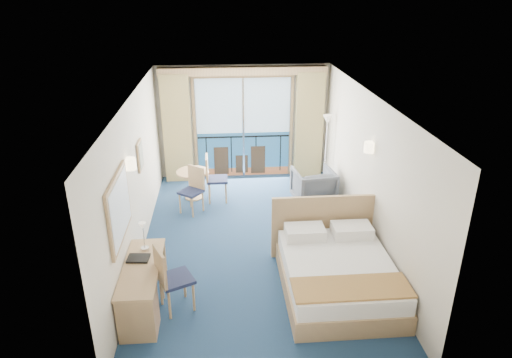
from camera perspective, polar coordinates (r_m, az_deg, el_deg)
name	(u,v)px	position (r m, az deg, el deg)	size (l,w,h in m)	color
floor	(254,242)	(8.47, -0.26, -7.93)	(6.50, 6.50, 0.00)	navy
room_walls	(254,151)	(7.70, -0.28, 3.46)	(4.04, 6.54, 2.72)	beige
balcony_door	(243,131)	(10.94, -1.62, 6.04)	(2.36, 0.03, 2.52)	navy
curtain_left	(177,129)	(10.80, -9.83, 6.19)	(0.65, 0.22, 2.55)	tan
curtain_right	(309,126)	(10.95, 6.63, 6.62)	(0.65, 0.22, 2.55)	tan
pelmet	(243,71)	(10.49, -1.63, 13.36)	(3.80, 0.25, 0.18)	tan
mirror	(119,208)	(6.54, -16.74, -3.49)	(0.05, 1.25, 0.95)	tan
wall_print	(140,155)	(8.28, -14.27, 2.88)	(0.04, 0.42, 0.52)	tan
sconce_left	(130,164)	(7.22, -15.44, 1.84)	(0.18, 0.18, 0.18)	beige
sconce_right	(369,147)	(7.91, 13.98, 3.88)	(0.18, 0.18, 0.18)	beige
bed	(337,272)	(7.24, 10.05, -11.34)	(1.80, 2.13, 1.13)	tan
nightstand	(352,229)	(8.56, 11.88, -6.16)	(0.39, 0.37, 0.51)	#A67A58
phone	(355,216)	(8.39, 12.33, -4.52)	(0.20, 0.15, 0.09)	silver
armchair	(313,186)	(9.86, 7.19, -0.88)	(0.82, 0.84, 0.77)	#464C55
floor_lamp	(327,133)	(10.37, 8.84, 5.68)	(0.24, 0.24, 1.71)	silver
desk	(139,303)	(6.61, -14.42, -14.78)	(0.52, 1.51, 0.71)	tan
desk_chair	(169,276)	(6.69, -10.77, -11.78)	(0.60, 0.60, 1.04)	#1C2241
folder	(138,258)	(6.91, -14.49, -9.57)	(0.31, 0.23, 0.03)	black
desk_lamp	(143,231)	(6.95, -13.94, -6.28)	(0.12, 0.12, 0.44)	silver
round_table	(193,178)	(10.04, -7.90, 0.16)	(0.70, 0.70, 0.63)	tan
table_chair_a	(213,176)	(9.83, -5.41, 0.40)	(0.45, 0.44, 1.03)	#1C2241
table_chair_b	(193,187)	(9.44, -7.84, -0.98)	(0.58, 0.58, 0.96)	#1C2241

